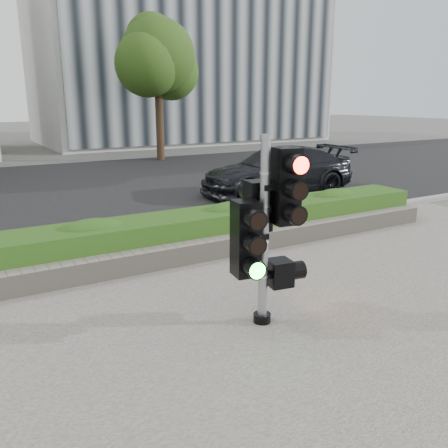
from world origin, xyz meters
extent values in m
plane|color=#51514C|center=(0.00, 0.00, 0.00)|extent=(120.00, 120.00, 0.00)
cube|color=#9E9389|center=(0.00, -2.50, 0.01)|extent=(16.00, 11.00, 0.03)
cube|color=black|center=(0.00, 10.00, 0.01)|extent=(60.00, 13.00, 0.02)
cube|color=gray|center=(0.00, 3.15, 0.06)|extent=(60.00, 0.25, 0.12)
cube|color=gray|center=(0.00, 1.90, 0.20)|extent=(12.00, 0.32, 0.34)
cube|color=#4E892A|center=(0.00, 2.55, 0.37)|extent=(12.00, 1.00, 0.68)
cube|color=#B7B7B2|center=(11.00, 25.00, 6.00)|extent=(18.00, 10.00, 12.00)
cylinder|color=black|center=(5.50, 15.50, 1.79)|extent=(0.36, 0.36, 3.58)
sphere|color=#213E11|center=(5.50, 15.50, 4.61)|extent=(3.33, 3.33, 3.33)
sphere|color=#213E11|center=(6.27, 15.82, 3.97)|extent=(2.56, 2.56, 2.56)
sphere|color=#213E11|center=(4.86, 15.12, 4.22)|extent=(2.82, 2.82, 2.82)
sphere|color=#213E11|center=(5.50, 16.14, 5.38)|extent=(2.30, 2.30, 2.30)
cylinder|color=black|center=(0.05, -0.63, 0.09)|extent=(0.22, 0.22, 0.11)
cylinder|color=gray|center=(0.05, -0.63, 1.18)|extent=(0.12, 0.12, 2.30)
cylinder|color=gray|center=(0.05, -0.63, 2.35)|extent=(0.15, 0.15, 0.06)
cube|color=#FF1107|center=(0.30, -0.70, 1.77)|extent=(0.33, 0.33, 0.92)
cube|color=#14E51E|center=(-0.21, -0.62, 1.17)|extent=(0.33, 0.33, 0.92)
cube|color=black|center=(0.12, -0.38, 1.49)|extent=(0.33, 0.33, 0.63)
cube|color=orange|center=(0.30, -0.63, 0.65)|extent=(0.33, 0.33, 0.34)
imported|color=black|center=(5.31, 6.17, 0.71)|extent=(4.84, 2.16, 1.38)
camera|label=1|loc=(-3.14, -5.13, 2.77)|focal=38.00mm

